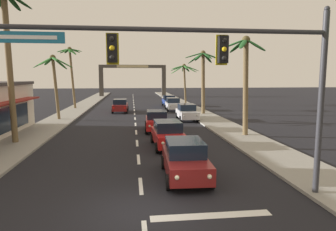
# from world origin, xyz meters

# --- Properties ---
(ground_plane) EXTENTS (220.00, 220.00, 0.00)m
(ground_plane) POSITION_xyz_m (0.00, 0.00, 0.00)
(ground_plane) COLOR black
(sidewalk_right) EXTENTS (3.20, 110.00, 0.14)m
(sidewalk_right) POSITION_xyz_m (7.80, 20.00, 0.07)
(sidewalk_right) COLOR gray
(sidewalk_right) RESTS_ON ground
(sidewalk_left) EXTENTS (3.20, 110.00, 0.14)m
(sidewalk_left) POSITION_xyz_m (-7.80, 20.00, 0.07)
(sidewalk_left) COLOR gray
(sidewalk_left) RESTS_ON ground
(lane_markings) EXTENTS (4.28, 87.69, 0.01)m
(lane_markings) POSITION_xyz_m (0.44, 19.76, 0.00)
(lane_markings) COLOR silver
(lane_markings) RESTS_ON ground
(traffic_signal_mast) EXTENTS (11.50, 0.41, 6.98)m
(traffic_signal_mast) POSITION_xyz_m (2.88, 0.58, 4.91)
(traffic_signal_mast) COLOR #2D2D33
(traffic_signal_mast) RESTS_ON ground
(sedan_lead_at_stop_bar) EXTENTS (2.06, 4.50, 1.68)m
(sedan_lead_at_stop_bar) POSITION_xyz_m (2.01, 3.23, 0.85)
(sedan_lead_at_stop_bar) COLOR maroon
(sedan_lead_at_stop_bar) RESTS_ON ground
(sedan_third_in_queue) EXTENTS (2.06, 4.49, 1.68)m
(sedan_third_in_queue) POSITION_xyz_m (1.95, 9.20, 0.85)
(sedan_third_in_queue) COLOR red
(sedan_third_in_queue) RESTS_ON ground
(sedan_fifth_in_queue) EXTENTS (2.10, 4.51, 1.68)m
(sedan_fifth_in_queue) POSITION_xyz_m (1.72, 15.16, 0.85)
(sedan_fifth_in_queue) COLOR red
(sedan_fifth_in_queue) RESTS_ON ground
(sedan_oncoming_far) EXTENTS (2.04, 4.49, 1.68)m
(sedan_oncoming_far) POSITION_xyz_m (-1.78, 28.86, 0.85)
(sedan_oncoming_far) COLOR maroon
(sedan_oncoming_far) RESTS_ON ground
(sedan_parked_nearest_kerb) EXTENTS (2.01, 4.47, 1.68)m
(sedan_parked_nearest_kerb) POSITION_xyz_m (5.17, 30.27, 0.85)
(sedan_parked_nearest_kerb) COLOR silver
(sedan_parked_nearest_kerb) RESTS_ON ground
(sedan_parked_mid_kerb) EXTENTS (1.96, 4.46, 1.68)m
(sedan_parked_mid_kerb) POSITION_xyz_m (5.32, 35.87, 0.85)
(sedan_parked_mid_kerb) COLOR navy
(sedan_parked_mid_kerb) RESTS_ON ground
(sedan_parked_far_kerb) EXTENTS (1.97, 4.46, 1.68)m
(sedan_parked_far_kerb) POSITION_xyz_m (5.35, 20.95, 0.85)
(sedan_parked_far_kerb) COLOR silver
(sedan_parked_far_kerb) RESTS_ON ground
(palm_left_second) EXTENTS (3.61, 3.76, 10.16)m
(palm_left_second) POSITION_xyz_m (-8.22, 11.25, 6.93)
(palm_left_second) COLOR brown
(palm_left_second) RESTS_ON ground
(palm_left_third) EXTENTS (3.88, 3.82, 6.71)m
(palm_left_third) POSITION_xyz_m (-8.14, 22.42, 4.97)
(palm_left_third) COLOR brown
(palm_left_third) RESTS_ON ground
(palm_left_farthest) EXTENTS (3.42, 3.36, 8.54)m
(palm_left_farthest) POSITION_xyz_m (-8.58, 33.60, 6.38)
(palm_left_farthest) COLOR brown
(palm_left_farthest) RESTS_ON ground
(palm_right_second) EXTENTS (3.46, 3.18, 7.46)m
(palm_right_second) POSITION_xyz_m (8.05, 11.92, 5.04)
(palm_right_second) COLOR brown
(palm_right_second) RESTS_ON ground
(palm_right_third) EXTENTS (4.39, 4.29, 7.53)m
(palm_right_third) POSITION_xyz_m (8.05, 25.27, 5.25)
(palm_right_third) COLOR brown
(palm_right_third) RESTS_ON ground
(palm_right_farthest) EXTENTS (4.71, 4.98, 6.54)m
(palm_right_farthest) POSITION_xyz_m (8.14, 38.66, 5.07)
(palm_right_farthest) COLOR brown
(palm_right_farthest) RESTS_ON ground
(town_gateway_arch) EXTENTS (15.06, 0.90, 7.15)m
(town_gateway_arch) POSITION_xyz_m (0.00, 59.79, 4.61)
(town_gateway_arch) COLOR #423D38
(town_gateway_arch) RESTS_ON ground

